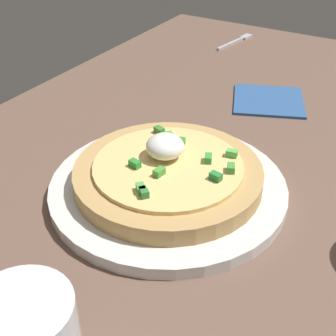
% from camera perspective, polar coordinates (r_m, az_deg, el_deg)
% --- Properties ---
extents(dining_table, '(1.15, 0.77, 0.02)m').
position_cam_1_polar(dining_table, '(0.58, 6.77, -1.85)').
color(dining_table, brown).
rests_on(dining_table, ground).
extents(plate, '(0.27, 0.27, 0.01)m').
position_cam_1_polar(plate, '(0.54, -0.00, -2.40)').
color(plate, silver).
rests_on(plate, dining_table).
extents(pizza, '(0.21, 0.21, 0.05)m').
position_cam_1_polar(pizza, '(0.53, -0.01, -0.57)').
color(pizza, tan).
rests_on(pizza, plate).
extents(fork, '(0.12, 0.03, 0.00)m').
position_cam_1_polar(fork, '(1.02, 8.44, 15.09)').
color(fork, '#B7B7BC').
rests_on(fork, dining_table).
extents(napkin, '(0.14, 0.14, 0.00)m').
position_cam_1_polar(napkin, '(0.76, 12.15, 8.05)').
color(napkin, '#2B528A').
rests_on(napkin, dining_table).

